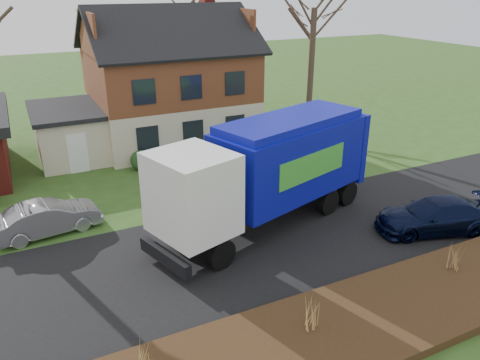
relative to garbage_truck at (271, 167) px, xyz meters
name	(u,v)px	position (x,y,z in m)	size (l,w,h in m)	color
ground	(242,250)	(-1.99, -1.43, -2.49)	(120.00, 120.00, 0.00)	#2D4E1A
road	(242,250)	(-1.99, -1.43, -2.48)	(80.00, 7.00, 0.02)	black
mulch_verge	(326,335)	(-1.99, -6.73, -2.34)	(80.00, 3.50, 0.30)	black
main_house	(162,76)	(-0.50, 12.48, 1.54)	(12.95, 8.95, 9.26)	beige
garbage_truck	(271,167)	(0.00, 0.00, 0.00)	(10.41, 5.53, 4.31)	black
silver_sedan	(48,218)	(-8.29, 3.11, -1.83)	(1.40, 4.01, 1.32)	#9A9BA1
navy_wagon	(434,216)	(5.52, -3.46, -1.81)	(1.89, 4.64, 1.35)	black
grass_clump_west	(143,360)	(-6.97, -6.05, -1.70)	(0.37, 0.30, 0.98)	tan
grass_clump_mid	(313,312)	(-2.27, -6.43, -1.67)	(0.37, 0.30, 1.02)	tan
grass_clump_east	(455,257)	(3.67, -6.04, -1.74)	(0.35, 0.29, 0.88)	#A27B47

